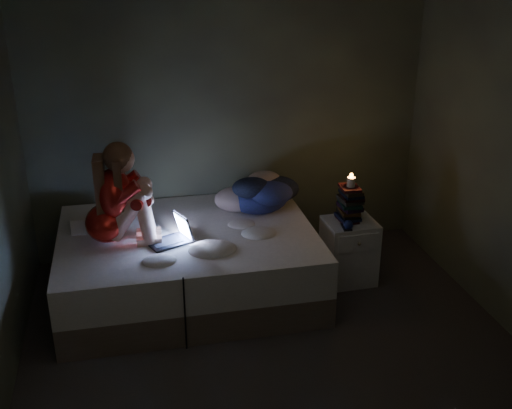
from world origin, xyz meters
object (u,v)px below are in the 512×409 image
object	(u,v)px
bed	(188,263)
woman	(104,195)
laptop	(168,230)
nightstand	(349,251)
phone	(346,227)
candle	(351,183)

from	to	relation	value
bed	woman	size ratio (longest dim) A/B	2.51
bed	woman	world-z (taller)	woman
laptop	nightstand	size ratio (longest dim) A/B	0.58
laptop	bed	bearing A→B (deg)	24.93
woman	laptop	bearing A→B (deg)	-10.35
bed	nightstand	bearing A→B (deg)	-3.42
bed	woman	bearing A→B (deg)	-173.01
woman	phone	world-z (taller)	woman
woman	candle	size ratio (longest dim) A/B	10.27
bed	laptop	xyz separation A→B (m)	(-0.16, -0.18, 0.40)
laptop	phone	world-z (taller)	laptop
candle	phone	bearing A→B (deg)	-118.60
laptop	candle	world-z (taller)	candle
phone	woman	bearing A→B (deg)	-174.86
laptop	nightstand	xyz separation A→B (m)	(1.55, 0.10, -0.40)
laptop	woman	bearing A→B (deg)	144.88
laptop	candle	distance (m)	1.56
laptop	nightstand	world-z (taller)	laptop
phone	bed	bearing A→B (deg)	-179.86
bed	candle	distance (m)	1.51
bed	phone	xyz separation A→B (m)	(1.30, -0.19, 0.29)
bed	phone	world-z (taller)	phone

